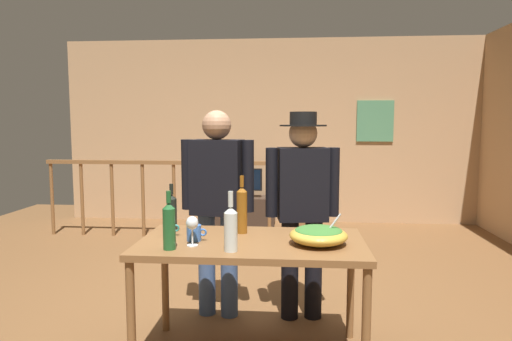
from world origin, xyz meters
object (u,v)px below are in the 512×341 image
object	(u,v)px
wine_bottle_clear	(231,228)
wine_bottle_amber	(242,209)
wine_bottle_green	(169,225)
mug_teal	(169,229)
person_standing_left	(217,197)
tv_console	(244,211)
salad_bowl	(318,234)
wine_bottle_dark	(172,212)
stair_railing	(208,189)
mug_blue	(194,233)
flat_screen_tv	(244,180)
framed_picture	(375,121)
person_standing_right	(302,199)
serving_table	(252,252)
wine_glass	(192,224)

from	to	relation	value
wine_bottle_clear	wine_bottle_amber	world-z (taller)	wine_bottle_amber
wine_bottle_clear	wine_bottle_green	world-z (taller)	wine_bottle_clear
mug_teal	person_standing_left	size ratio (longest dim) A/B	0.07
tv_console	salad_bowl	distance (m)	3.94
salad_bowl	wine_bottle_clear	size ratio (longest dim) A/B	1.01
wine_bottle_dark	mug_teal	world-z (taller)	wine_bottle_dark
wine_bottle_amber	wine_bottle_clear	bearing A→B (deg)	-91.87
salad_bowl	wine_bottle_dark	world-z (taller)	wine_bottle_dark
stair_railing	mug_blue	size ratio (longest dim) A/B	27.27
person_standing_left	salad_bowl	bearing A→B (deg)	144.39
stair_railing	mug_teal	size ratio (longest dim) A/B	31.16
wine_bottle_amber	mug_teal	world-z (taller)	wine_bottle_amber
wine_bottle_dark	person_standing_left	bearing A→B (deg)	61.98
wine_bottle_clear	wine_bottle_dark	xyz separation A→B (m)	(-0.46, 0.44, -0.00)
wine_bottle_dark	flat_screen_tv	bearing A→B (deg)	88.61
framed_picture	wine_bottle_dark	distance (m)	4.36
tv_console	salad_bowl	bearing A→B (deg)	-77.07
wine_bottle_green	stair_railing	bearing A→B (deg)	97.06
framed_picture	flat_screen_tv	distance (m)	2.10
salad_bowl	wine_bottle_green	world-z (taller)	wine_bottle_green
wine_bottle_amber	mug_blue	size ratio (longest dim) A/B	3.05
stair_railing	person_standing_right	distance (m)	2.62
tv_console	person_standing_left	size ratio (longest dim) A/B	0.57
stair_railing	salad_bowl	distance (m)	3.28
stair_railing	serving_table	world-z (taller)	stair_railing
wine_bottle_clear	mug_blue	size ratio (longest dim) A/B	2.73
wine_bottle_amber	mug_teal	bearing A→B (deg)	-167.06
wine_bottle_green	person_standing_right	bearing A→B (deg)	48.32
wine_glass	wine_bottle_dark	size ratio (longest dim) A/B	0.55
wine_bottle_green	mug_blue	distance (m)	0.24
framed_picture	wine_glass	size ratio (longest dim) A/B	3.36
stair_railing	salad_bowl	size ratio (longest dim) A/B	9.86
tv_console	wine_bottle_amber	size ratio (longest dim) A/B	2.37
wine_bottle_clear	person_standing_left	xyz separation A→B (m)	(-0.23, 0.87, 0.03)
framed_picture	wine_glass	world-z (taller)	framed_picture
mug_teal	serving_table	bearing A→B (deg)	-7.96
wine_bottle_clear	person_standing_right	xyz separation A→B (m)	(0.41, 0.87, 0.02)
wine_bottle_amber	wine_bottle_dark	xyz separation A→B (m)	(-0.47, 0.01, -0.03)
mug_teal	mug_blue	bearing A→B (deg)	-30.92
flat_screen_tv	wine_bottle_dark	distance (m)	3.52
flat_screen_tv	person_standing_left	world-z (taller)	person_standing_left
serving_table	person_standing_right	world-z (taller)	person_standing_right
wine_bottle_amber	person_standing_left	bearing A→B (deg)	118.04
framed_picture	serving_table	bearing A→B (deg)	-109.55
wine_glass	wine_bottle_dark	bearing A→B (deg)	122.09
framed_picture	wine_bottle_dark	bearing A→B (deg)	-117.35
wine_bottle_clear	mug_blue	distance (m)	0.34
wine_glass	tv_console	bearing A→B (deg)	91.94
framed_picture	tv_console	xyz separation A→B (m)	(-1.90, -0.29, -1.31)
flat_screen_tv	wine_bottle_green	size ratio (longest dim) A/B	1.59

